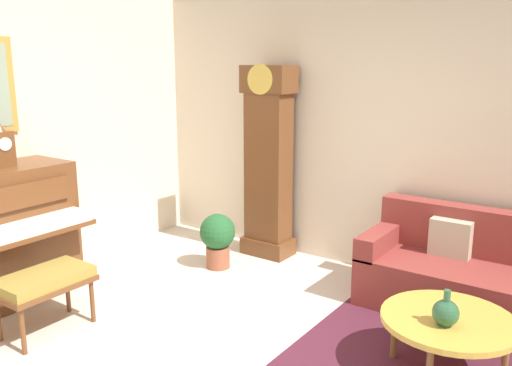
% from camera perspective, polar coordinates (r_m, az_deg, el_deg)
% --- Properties ---
extents(wall_back, '(5.30, 0.13, 2.80)m').
position_cam_1_polar(wall_back, '(5.32, 12.37, 5.54)').
color(wall_back, beige).
rests_on(wall_back, ground_plane).
extents(piano_bench, '(0.42, 0.70, 0.48)m').
position_cam_1_polar(piano_bench, '(4.44, -21.72, -9.85)').
color(piano_bench, brown).
rests_on(piano_bench, ground_plane).
extents(grandfather_clock, '(0.52, 0.34, 2.03)m').
position_cam_1_polar(grandfather_clock, '(5.63, 1.32, 1.71)').
color(grandfather_clock, brown).
rests_on(grandfather_clock, ground_plane).
extents(couch, '(1.90, 0.80, 0.84)m').
position_cam_1_polar(couch, '(4.81, 23.00, -9.41)').
color(couch, maroon).
rests_on(couch, ground_plane).
extents(coffee_table, '(0.88, 0.88, 0.41)m').
position_cam_1_polar(coffee_table, '(3.83, 19.92, -13.78)').
color(coffee_table, gold).
rests_on(coffee_table, ground_plane).
extents(mantel_clock, '(0.13, 0.18, 0.38)m').
position_cam_1_polar(mantel_clock, '(4.96, -25.59, 3.51)').
color(mantel_clock, brown).
rests_on(mantel_clock, piano).
extents(green_jug, '(0.17, 0.17, 0.24)m').
position_cam_1_polar(green_jug, '(3.67, 19.65, -12.94)').
color(green_jug, '#234C33').
rests_on(green_jug, coffee_table).
extents(potted_plant, '(0.36, 0.36, 0.56)m').
position_cam_1_polar(potted_plant, '(5.42, -4.14, -5.80)').
color(potted_plant, '#935138').
rests_on(potted_plant, ground_plane).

